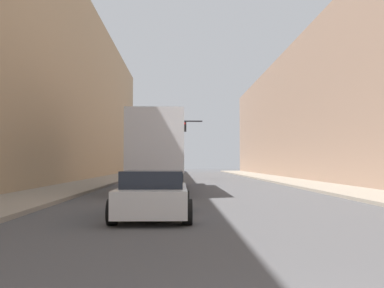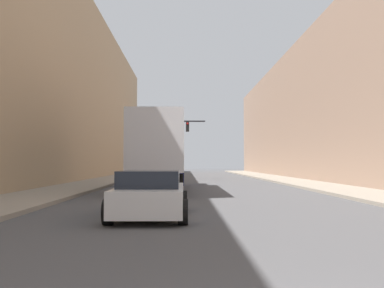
{
  "view_description": "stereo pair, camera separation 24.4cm",
  "coord_description": "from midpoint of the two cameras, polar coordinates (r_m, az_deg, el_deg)",
  "views": [
    {
      "loc": [
        -1.28,
        -2.03,
        1.55
      ],
      "look_at": [
        -0.7,
        16.93,
        2.36
      ],
      "focal_mm": 40.0,
      "sensor_mm": 36.0,
      "label": 1
    },
    {
      "loc": [
        -1.04,
        -2.04,
        1.55
      ],
      "look_at": [
        -0.7,
        16.93,
        2.36
      ],
      "focal_mm": 40.0,
      "sensor_mm": 36.0,
      "label": 2
    }
  ],
  "objects": [
    {
      "name": "semi_truck",
      "position": [
        24.35,
        -4.51,
        -0.88
      ],
      "size": [
        2.54,
        12.79,
        3.91
      ],
      "color": "silver",
      "rests_on": "ground"
    },
    {
      "name": "traffic_signal_gantry",
      "position": [
        39.23,
        -5.55,
        1.22
      ],
      "size": [
        6.6,
        0.35,
        5.62
      ],
      "color": "black",
      "rests_on": "ground"
    },
    {
      "name": "sedan_car",
      "position": [
        12.25,
        -5.7,
        -6.69
      ],
      "size": [
        2.09,
        4.43,
        1.32
      ],
      "color": "silver",
      "rests_on": "ground"
    },
    {
      "name": "building_left",
      "position": [
        34.42,
        -20.39,
        8.32
      ],
      "size": [
        6.0,
        80.0,
        15.8
      ],
      "color": "tan",
      "rests_on": "ground"
    },
    {
      "name": "sidewalk_right",
      "position": [
        33.19,
        13.25,
        -4.94
      ],
      "size": [
        3.28,
        80.0,
        0.15
      ],
      "color": "gray",
      "rests_on": "ground"
    },
    {
      "name": "sidewalk_left",
      "position": [
        32.67,
        -12.84,
        -4.98
      ],
      "size": [
        3.28,
        80.0,
        0.15
      ],
      "color": "gray",
      "rests_on": "ground"
    },
    {
      "name": "building_right",
      "position": [
        34.97,
        20.54,
        5.4
      ],
      "size": [
        6.0,
        80.0,
        12.47
      ],
      "color": "#997A66",
      "rests_on": "ground"
    }
  ]
}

